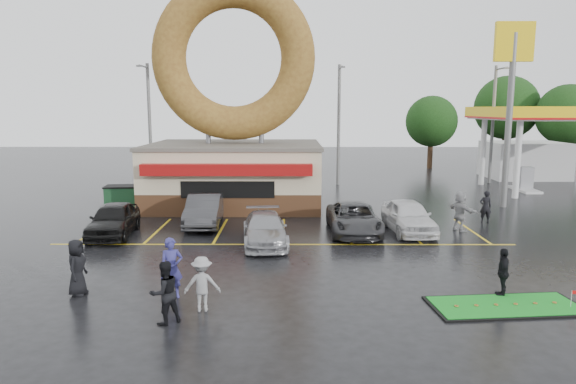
{
  "coord_description": "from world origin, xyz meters",
  "views": [
    {
      "loc": [
        0.31,
        -17.97,
        5.78
      ],
      "look_at": [
        0.23,
        3.93,
        2.2
      ],
      "focal_mm": 32.0,
      "sensor_mm": 36.0,
      "label": 1
    }
  ],
  "objects_px": {
    "streetlight_left": "(149,122)",
    "car_white": "(408,216)",
    "person_blue": "(172,268)",
    "streetlight_right": "(493,121)",
    "car_grey": "(354,219)",
    "dumpster": "(122,198)",
    "car_silver": "(265,229)",
    "streetlight_mid": "(339,122)",
    "car_black": "(114,219)",
    "shell_sign": "(512,80)",
    "person_cameraman": "(503,272)",
    "donut_shop": "(235,131)",
    "gas_station": "(550,136)",
    "car_dgrey": "(204,210)",
    "putting_green": "(506,306)"
  },
  "relations": [
    {
      "from": "streetlight_left",
      "to": "car_white",
      "type": "height_order",
      "value": "streetlight_left"
    },
    {
      "from": "person_blue",
      "to": "streetlight_right",
      "type": "bearing_deg",
      "value": 35.29
    },
    {
      "from": "car_grey",
      "to": "dumpster",
      "type": "xyz_separation_m",
      "value": [
        -12.69,
        5.73,
        -0.04
      ]
    },
    {
      "from": "car_silver",
      "to": "car_grey",
      "type": "height_order",
      "value": "car_grey"
    },
    {
      "from": "streetlight_mid",
      "to": "car_black",
      "type": "bearing_deg",
      "value": -126.29
    },
    {
      "from": "car_black",
      "to": "car_white",
      "type": "distance_m",
      "value": 13.64
    },
    {
      "from": "streetlight_mid",
      "to": "car_white",
      "type": "xyz_separation_m",
      "value": [
        1.88,
        -15.32,
        -4.01
      ]
    },
    {
      "from": "shell_sign",
      "to": "person_blue",
      "type": "bearing_deg",
      "value": -137.72
    },
    {
      "from": "streetlight_left",
      "to": "streetlight_right",
      "type": "xyz_separation_m",
      "value": [
        26.0,
        2.0,
        0.0
      ]
    },
    {
      "from": "streetlight_mid",
      "to": "streetlight_right",
      "type": "height_order",
      "value": "same"
    },
    {
      "from": "person_cameraman",
      "to": "donut_shop",
      "type": "bearing_deg",
      "value": -132.19
    },
    {
      "from": "streetlight_mid",
      "to": "car_white",
      "type": "distance_m",
      "value": 15.95
    },
    {
      "from": "car_silver",
      "to": "person_blue",
      "type": "height_order",
      "value": "person_blue"
    },
    {
      "from": "gas_station",
      "to": "car_black",
      "type": "relative_size",
      "value": 3.05
    },
    {
      "from": "shell_sign",
      "to": "person_cameraman",
      "type": "relative_size",
      "value": 6.88
    },
    {
      "from": "streetlight_mid",
      "to": "streetlight_right",
      "type": "bearing_deg",
      "value": 4.76
    },
    {
      "from": "gas_station",
      "to": "streetlight_mid",
      "type": "bearing_deg",
      "value": -179.92
    },
    {
      "from": "streetlight_right",
      "to": "shell_sign",
      "type": "bearing_deg",
      "value": -106.83
    },
    {
      "from": "car_dgrey",
      "to": "person_cameraman",
      "type": "distance_m",
      "value": 14.6
    },
    {
      "from": "car_black",
      "to": "shell_sign",
      "type": "bearing_deg",
      "value": 14.06
    },
    {
      "from": "streetlight_right",
      "to": "person_blue",
      "type": "relative_size",
      "value": 4.79
    },
    {
      "from": "car_silver",
      "to": "person_cameraman",
      "type": "xyz_separation_m",
      "value": [
        7.66,
        -6.21,
        0.12
      ]
    },
    {
      "from": "donut_shop",
      "to": "car_dgrey",
      "type": "relative_size",
      "value": 2.91
    },
    {
      "from": "person_blue",
      "to": "streetlight_left",
      "type": "bearing_deg",
      "value": 89.62
    },
    {
      "from": "car_dgrey",
      "to": "donut_shop",
      "type": "bearing_deg",
      "value": 77.98
    },
    {
      "from": "donut_shop",
      "to": "streetlight_mid",
      "type": "distance_m",
      "value": 10.59
    },
    {
      "from": "person_cameraman",
      "to": "car_white",
      "type": "bearing_deg",
      "value": -157.41
    },
    {
      "from": "shell_sign",
      "to": "putting_green",
      "type": "height_order",
      "value": "shell_sign"
    },
    {
      "from": "car_white",
      "to": "person_blue",
      "type": "bearing_deg",
      "value": -141.11
    },
    {
      "from": "car_grey",
      "to": "car_black",
      "type": "bearing_deg",
      "value": -177.45
    },
    {
      "from": "car_grey",
      "to": "person_cameraman",
      "type": "relative_size",
      "value": 3.22
    },
    {
      "from": "donut_shop",
      "to": "streetlight_right",
      "type": "height_order",
      "value": "donut_shop"
    },
    {
      "from": "car_dgrey",
      "to": "gas_station",
      "type": "bearing_deg",
      "value": 27.22
    },
    {
      "from": "streetlight_right",
      "to": "person_cameraman",
      "type": "relative_size",
      "value": 5.85
    },
    {
      "from": "donut_shop",
      "to": "streetlight_mid",
      "type": "xyz_separation_m",
      "value": [
        7.0,
        7.95,
        0.32
      ]
    },
    {
      "from": "car_silver",
      "to": "car_grey",
      "type": "distance_m",
      "value": 4.52
    },
    {
      "from": "streetlight_right",
      "to": "car_white",
      "type": "relative_size",
      "value": 1.99
    },
    {
      "from": "shell_sign",
      "to": "person_blue",
      "type": "relative_size",
      "value": 5.64
    },
    {
      "from": "streetlight_left",
      "to": "car_grey",
      "type": "bearing_deg",
      "value": -47.35
    },
    {
      "from": "streetlight_left",
      "to": "putting_green",
      "type": "distance_m",
      "value": 29.22
    },
    {
      "from": "donut_shop",
      "to": "car_dgrey",
      "type": "height_order",
      "value": "donut_shop"
    },
    {
      "from": "streetlight_mid",
      "to": "donut_shop",
      "type": "bearing_deg",
      "value": -131.38
    },
    {
      "from": "gas_station",
      "to": "shell_sign",
      "type": "xyz_separation_m",
      "value": [
        -7.0,
        -8.94,
        3.68
      ]
    },
    {
      "from": "donut_shop",
      "to": "gas_station",
      "type": "distance_m",
      "value": 24.35
    },
    {
      "from": "dumpster",
      "to": "person_cameraman",
      "type": "bearing_deg",
      "value": -46.02
    },
    {
      "from": "donut_shop",
      "to": "dumpster",
      "type": "distance_m",
      "value": 7.64
    },
    {
      "from": "car_grey",
      "to": "putting_green",
      "type": "height_order",
      "value": "car_grey"
    },
    {
      "from": "streetlight_mid",
      "to": "person_cameraman",
      "type": "relative_size",
      "value": 5.85
    },
    {
      "from": "shell_sign",
      "to": "car_grey",
      "type": "bearing_deg",
      "value": -146.05
    },
    {
      "from": "car_black",
      "to": "car_dgrey",
      "type": "height_order",
      "value": "car_dgrey"
    }
  ]
}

